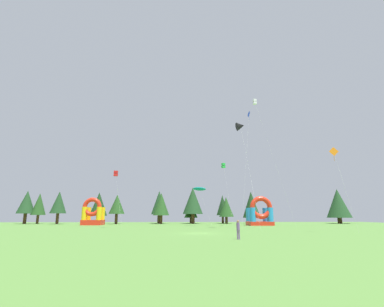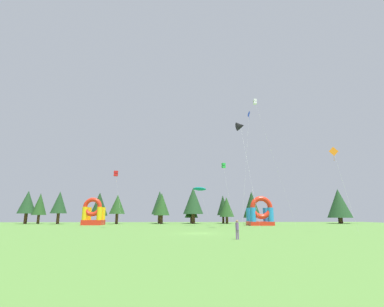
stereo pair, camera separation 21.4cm
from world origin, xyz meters
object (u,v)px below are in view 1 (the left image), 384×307
inflatable_orange_dome (260,215)px  kite_white_box (255,102)px  kite_black_delta (240,126)px  kite_orange_diamond (334,153)px  kite_teal_parafoil (199,189)px  kite_blue_diamond (249,116)px  person_far_side (238,228)px  inflatable_blue_arch (93,215)px  kite_green_box (223,166)px  kite_red_box (116,174)px

inflatable_orange_dome → kite_white_box: bearing=-105.7°
kite_black_delta → kite_orange_diamond: bearing=-49.8°
inflatable_orange_dome → kite_orange_diamond: bearing=-83.9°
inflatable_orange_dome → kite_teal_parafoil: bearing=-169.6°
kite_black_delta → kite_teal_parafoil: (-6.59, 12.71, -10.29)m
kite_blue_diamond → kite_white_box: size_ratio=0.82×
person_far_side → inflatable_blue_arch: 48.35m
kite_black_delta → kite_teal_parafoil: size_ratio=2.26×
inflatable_blue_arch → kite_green_box: bearing=-13.3°
kite_orange_diamond → kite_black_delta: size_ratio=0.59×
kite_orange_diamond → kite_red_box: 36.13m
kite_orange_diamond → inflatable_blue_arch: (-40.93, 31.50, -8.39)m
inflatable_orange_dome → person_far_side: bearing=-109.0°
kite_blue_diamond → kite_orange_diamond: (7.99, -13.42, -9.99)m
kite_red_box → kite_green_box: bearing=23.5°
kite_black_delta → kite_teal_parafoil: bearing=117.4°
kite_white_box → inflatable_orange_dome: size_ratio=4.10×
kite_white_box → kite_red_box: (-27.40, -3.36, -15.82)m
person_far_side → kite_blue_diamond: bearing=-120.6°
kite_black_delta → kite_teal_parafoil: kite_black_delta is taller
kite_black_delta → inflatable_orange_dome: kite_black_delta is taller
kite_white_box → kite_teal_parafoil: (-11.36, 6.05, -17.72)m
kite_orange_diamond → inflatable_blue_arch: size_ratio=1.80×
kite_green_box → kite_red_box: kite_green_box is taller
kite_red_box → inflatable_orange_dome: size_ratio=1.60×
kite_red_box → kite_black_delta: (22.63, -3.30, 8.40)m
kite_blue_diamond → kite_teal_parafoil: kite_blue_diamond is taller
kite_blue_diamond → kite_teal_parafoil: 19.17m
kite_green_box → kite_red_box: size_ratio=1.32×
kite_white_box → kite_teal_parafoil: 21.90m
kite_blue_diamond → kite_black_delta: 3.64m
kite_orange_diamond → kite_teal_parafoil: (-16.70, 24.65, -2.86)m
kite_white_box → inflatable_blue_arch: size_ratio=4.21×
kite_orange_diamond → inflatable_orange_dome: (-2.93, 27.18, -8.30)m
inflatable_orange_dome → kite_red_box: bearing=-158.2°
kite_orange_diamond → inflatable_blue_arch: bearing=142.4°
kite_blue_diamond → kite_red_box: kite_blue_diamond is taller
kite_white_box → kite_green_box: kite_white_box is taller
kite_red_box → inflatable_orange_dome: bearing=21.8°
kite_black_delta → inflatable_blue_arch: (-30.82, 19.56, -15.82)m
kite_red_box → inflatable_orange_dome: kite_red_box is taller
kite_green_box → kite_blue_diamond: bearing=-73.1°
kite_black_delta → inflatable_blue_arch: kite_black_delta is taller
kite_teal_parafoil → person_far_side: kite_teal_parafoil is taller
kite_red_box → inflatable_blue_arch: kite_red_box is taller
kite_orange_diamond → kite_teal_parafoil: size_ratio=1.33×
kite_orange_diamond → kite_black_delta: 17.32m
kite_blue_diamond → person_far_side: bearing=-108.3°
kite_orange_diamond → kite_black_delta: kite_black_delta is taller
kite_white_box → kite_teal_parafoil: kite_white_box is taller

